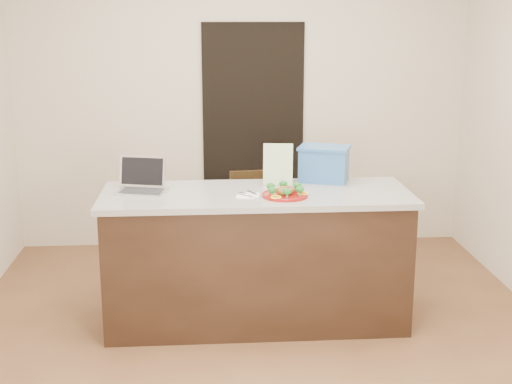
{
  "coord_description": "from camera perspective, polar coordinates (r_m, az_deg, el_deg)",
  "views": [
    {
      "loc": [
        -0.33,
        -4.33,
        2.09
      ],
      "look_at": [
        -0.0,
        0.2,
        0.93
      ],
      "focal_mm": 50.0,
      "sensor_mm": 36.0,
      "label": 1
    }
  ],
  "objects": [
    {
      "name": "napkin",
      "position": [
        4.63,
        -0.65,
        -0.29
      ],
      "size": [
        0.17,
        0.17,
        0.01
      ],
      "primitive_type": "cube",
      "rotation": [
        0.0,
        0.0,
        -0.15
      ],
      "color": "white",
      "rests_on": "island"
    },
    {
      "name": "meatballs",
      "position": [
        4.62,
        2.39,
        0.12
      ],
      "size": [
        0.12,
        0.12,
        0.04
      ],
      "color": "brown",
      "rests_on": "plate"
    },
    {
      "name": "leaflet",
      "position": [
        4.9,
        1.77,
        2.21
      ],
      "size": [
        0.21,
        0.07,
        0.29
      ],
      "primitive_type": "cube",
      "rotation": [
        -0.14,
        0.0,
        -0.14
      ],
      "color": "white",
      "rests_on": "island"
    },
    {
      "name": "pepper_rings",
      "position": [
        4.62,
        2.34,
        -0.1
      ],
      "size": [
        0.26,
        0.27,
        0.01
      ],
      "color": "yellow",
      "rests_on": "plate"
    },
    {
      "name": "yogurt_bottle",
      "position": [
        4.61,
        2.64,
        -0.05
      ],
      "size": [
        0.03,
        0.03,
        0.07
      ],
      "rotation": [
        0.0,
        0.0,
        -0.06
      ],
      "color": "beige",
      "rests_on": "island"
    },
    {
      "name": "chair",
      "position": [
        5.73,
        -0.19,
        -2.03
      ],
      "size": [
        0.41,
        0.41,
        0.84
      ],
      "rotation": [
        0.0,
        0.0,
        0.1
      ],
      "color": "#352310",
      "rests_on": "ground"
    },
    {
      "name": "ground",
      "position": [
        4.81,
        0.23,
        -11.43
      ],
      "size": [
        4.0,
        4.0,
        0.0
      ],
      "primitive_type": "plane",
      "color": "brown",
      "rests_on": "ground"
    },
    {
      "name": "island",
      "position": [
        4.87,
        0.01,
        -5.24
      ],
      "size": [
        2.06,
        0.76,
        0.92
      ],
      "color": "black",
      "rests_on": "ground"
    },
    {
      "name": "broccoli",
      "position": [
        4.61,
        2.34,
        0.34
      ],
      "size": [
        0.23,
        0.26,
        0.04
      ],
      "color": "#16531A",
      "rests_on": "plate"
    },
    {
      "name": "blue_box",
      "position": [
        5.05,
        5.46,
        2.29
      ],
      "size": [
        0.41,
        0.35,
        0.25
      ],
      "rotation": [
        0.0,
        0.0,
        -0.33
      ],
      "color": "#2C5E9F",
      "rests_on": "island"
    },
    {
      "name": "knife",
      "position": [
        4.62,
        -0.26,
        -0.26
      ],
      "size": [
        0.07,
        0.2,
        0.01
      ],
      "rotation": [
        0.0,
        0.0,
        0.47
      ],
      "color": "silver",
      "rests_on": "napkin"
    },
    {
      "name": "laptop",
      "position": [
        4.82,
        -9.12,
        0.82
      ],
      "size": [
        0.36,
        0.33,
        0.23
      ],
      "rotation": [
        0.0,
        0.0,
        -0.26
      ],
      "color": "silver",
      "rests_on": "island"
    },
    {
      "name": "doorway",
      "position": [
        6.41,
        -0.22,
        4.49
      ],
      "size": [
        0.9,
        0.02,
        2.0
      ],
      "primitive_type": "cube",
      "color": "black",
      "rests_on": "ground"
    },
    {
      "name": "fork",
      "position": [
        4.64,
        -0.9,
        -0.19
      ],
      "size": [
        0.1,
        0.16,
        0.0
      ],
      "rotation": [
        0.0,
        0.0,
        0.73
      ],
      "color": "silver",
      "rests_on": "napkin"
    },
    {
      "name": "room_shell",
      "position": [
        4.36,
        0.26,
        8.12
      ],
      "size": [
        4.0,
        4.0,
        4.0
      ],
      "color": "white",
      "rests_on": "ground"
    },
    {
      "name": "plate",
      "position": [
        4.62,
        2.34,
        -0.22
      ],
      "size": [
        0.3,
        0.3,
        0.02
      ],
      "rotation": [
        0.0,
        0.0,
        -0.24
      ],
      "color": "maroon",
      "rests_on": "island"
    }
  ]
}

